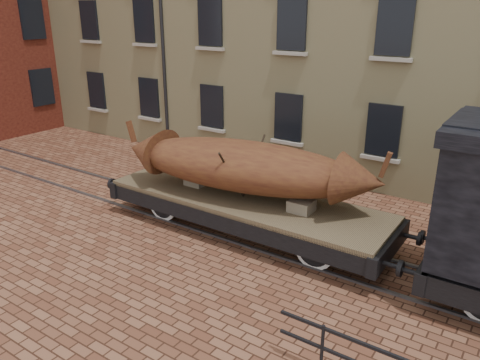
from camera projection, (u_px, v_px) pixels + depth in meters
The scene contains 4 objects.
ground at pixel (279, 242), 12.60m from camera, with size 90.00×90.00×0.00m, color #562F1F.
rail_track at pixel (279, 241), 12.59m from camera, with size 30.00×1.52×0.06m.
flatcar_wagon at pixel (245, 204), 12.87m from camera, with size 9.04×2.45×1.36m.
iron_boat at pixel (243, 165), 12.52m from camera, with size 7.53×3.05×1.77m.
Camera 1 is at (5.46, -9.88, 5.93)m, focal length 35.00 mm.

